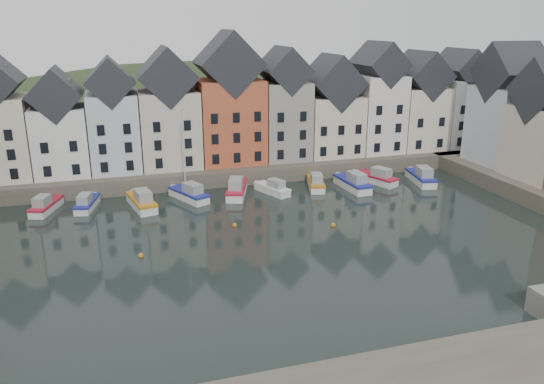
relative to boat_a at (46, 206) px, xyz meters
name	(u,v)px	position (x,y,z in m)	size (l,w,h in m)	color
ground	(295,252)	(23.62, -18.87, -0.67)	(260.00, 260.00, 0.00)	black
far_quay	(227,164)	(23.62, 11.13, 0.33)	(90.00, 16.00, 2.00)	#4B473A
hillside	(203,224)	(23.64, 37.13, -18.63)	(153.60, 70.40, 64.00)	#203118
far_terrace	(252,111)	(26.83, 9.13, 8.21)	(72.37, 8.16, 17.78)	beige
mooring_buoys	(241,234)	(19.62, -13.54, -0.52)	(20.50, 5.50, 0.50)	#BF7216
boat_a	(46,206)	(0.00, 0.00, 0.00)	(3.55, 6.10, 2.24)	silver
boat_b	(87,204)	(4.48, -0.40, -0.03)	(2.97, 5.81, 2.14)	silver
boat_c	(142,202)	(10.62, -2.02, 0.11)	(3.38, 7.07, 2.61)	silver
boat_d	(189,194)	(16.36, -0.63, 0.13)	(4.50, 6.65, 12.24)	silver
boat_e	(237,189)	(22.26, -0.55, 0.12)	(4.27, 7.23, 2.65)	silver
boat_f	(273,189)	(26.83, -1.09, -0.03)	(3.71, 5.75, 2.12)	silver
boat_g	(316,183)	(32.85, -0.55, 0.02)	(3.37, 6.30, 2.31)	silver
boat_h	(353,183)	(37.28, -2.36, 0.12)	(2.64, 7.05, 2.65)	silver
boat_i	(377,178)	(41.48, -0.78, 0.07)	(4.33, 6.70, 2.47)	silver
boat_j	(421,177)	(47.29, -2.44, 0.12)	(3.39, 7.11, 2.62)	silver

